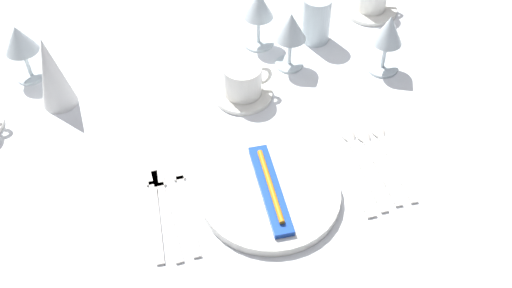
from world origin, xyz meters
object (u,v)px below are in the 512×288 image
Objects in this scene: fork_salad at (155,209)px; spoon_soup at (359,157)px; coffee_cup_right at (243,80)px; dinner_knife at (350,174)px; fork_inner at (166,210)px; wine_glass_far at (388,34)px; napkin_folded at (51,72)px; spoon_tea at (388,152)px; drink_tumbler at (316,22)px; wine_glass_left at (20,42)px; dinner_plate at (272,194)px; wine_glass_centre at (259,8)px; fork_outer at (186,204)px; wine_glass_right at (291,30)px; spoon_dessert at (373,156)px; toothbrush_package at (272,188)px.

spoon_soup is (0.41, 0.03, 0.00)m from fork_salad.
dinner_knife is at bearing -62.08° from coffee_cup_right.
spoon_soup is (0.39, 0.03, 0.00)m from fork_inner.
wine_glass_far is 0.83× the size of napkin_folded.
spoon_tea is 0.39m from drink_tumbler.
spoon_soup reaches higher than fork_inner.
wine_glass_left is (-0.62, 0.42, 0.09)m from spoon_soup.
fork_salad is (-0.21, 0.02, -0.01)m from dinner_plate.
dinner_plate is 1.83× the size of wine_glass_centre.
coffee_cup_right is at bearing 117.92° from dinner_knife.
napkin_folded reaches higher than wine_glass_centre.
fork_outer is 0.04m from fork_inner.
wine_glass_centre reaches higher than wine_glass_right.
spoon_soup is 1.05× the size of spoon_tea.
spoon_dessert is 0.39m from drink_tumbler.
dinner_knife is 1.68× the size of wine_glass_left.
wine_glass_far is (0.09, 0.25, 0.09)m from spoon_tea.
fork_inner and dinner_knife have the same top height.
coffee_cup_right is at bearing -22.24° from wine_glass_left.
toothbrush_package is 0.98× the size of fork_inner.
wine_glass_far is (0.33, 0.01, 0.05)m from coffee_cup_right.
dinner_knife is 0.46m from wine_glass_centre.
napkin_folded is (-0.60, -0.08, 0.03)m from drink_tumbler.
spoon_soup and spoon_tea have the same top height.
dinner_knife is 1.09× the size of spoon_dessert.
fork_salad is at bearing -125.50° from wine_glass_centre.
coffee_cup_right reaches higher than spoon_soup.
coffee_cup_right is at bearing -149.44° from wine_glass_right.
dinner_knife is at bearing -0.63° from fork_inner.
wine_glass_right is at bearing 45.57° from fork_inner.
fork_outer is at bearing 178.40° from dinner_knife.
napkin_folded is at bearing 174.62° from wine_glass_far.
toothbrush_package is 0.97× the size of fork_salad.
fork_outer is at bearing -123.50° from coffee_cup_right.
spoon_tea is at bearing 3.74° from fork_outer.
fork_salad is 0.41m from spoon_soup.
fork_inner is 0.96× the size of dinner_knife.
drink_tumbler reaches higher than fork_inner.
wine_glass_left is (-0.43, 0.47, 0.07)m from toothbrush_package.
wine_glass_right is 0.82× the size of napkin_folded.
spoon_dessert is at bearing -175.43° from spoon_tea.
spoon_soup reaches higher than fork_outer.
wine_glass_left is 0.79× the size of napkin_folded.
fork_salad is 0.63m from wine_glass_far.
toothbrush_package is 0.39m from wine_glass_right.
napkin_folded is (-0.51, 0.00, -0.01)m from wine_glass_right.
wine_glass_centre is (0.09, 0.46, 0.07)m from toothbrush_package.
toothbrush_package is at bearing -167.86° from spoon_dessert.
toothbrush_package is at bearing -101.54° from wine_glass_centre.
wine_glass_far is at bearing -51.51° from drink_tumbler.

